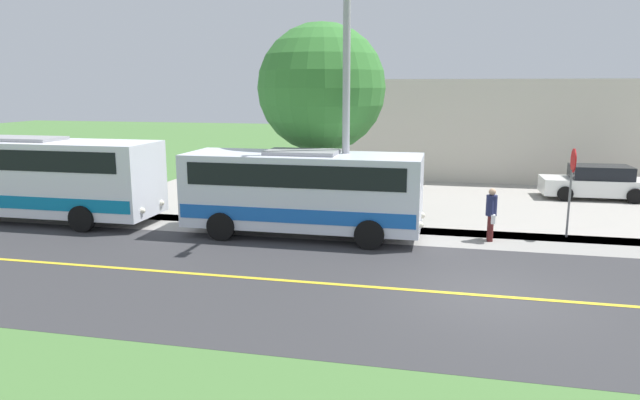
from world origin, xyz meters
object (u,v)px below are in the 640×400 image
(pedestrian_with_bags, at_px, (491,213))
(stop_sign, at_px, (572,177))
(tree_curbside, at_px, (322,88))
(street_light_pole, at_px, (346,86))
(shuttle_bus_front, at_px, (303,189))
(parked_car_near, at_px, (596,183))
(commercial_building, at_px, (512,126))
(transit_bus_rear, at_px, (23,175))

(pedestrian_with_bags, bearing_deg, stop_sign, 111.87)
(pedestrian_with_bags, distance_m, tree_curbside, 7.45)
(pedestrian_with_bags, bearing_deg, street_light_pole, -87.24)
(shuttle_bus_front, relative_size, parked_car_near, 1.74)
(pedestrian_with_bags, distance_m, street_light_pole, 6.07)
(street_light_pole, bearing_deg, tree_curbside, -152.13)
(shuttle_bus_front, xyz_separation_m, pedestrian_with_bags, (-0.59, 5.96, -0.64))
(street_light_pole, height_order, commercial_building, street_light_pole)
(stop_sign, xyz_separation_m, parked_car_near, (-7.28, 2.47, -1.28))
(pedestrian_with_bags, xyz_separation_m, street_light_pole, (0.22, -4.63, 3.91))
(parked_car_near, bearing_deg, tree_curbside, -61.27)
(shuttle_bus_front, relative_size, commercial_building, 0.34)
(transit_bus_rear, xyz_separation_m, commercial_building, (-16.88, 18.52, 0.92))
(parked_car_near, bearing_deg, street_light_pole, -48.43)
(stop_sign, height_order, street_light_pole, street_light_pole)
(pedestrian_with_bags, height_order, street_light_pole, street_light_pole)
(street_light_pole, relative_size, tree_curbside, 1.24)
(shuttle_bus_front, distance_m, stop_sign, 8.58)
(pedestrian_with_bags, distance_m, parked_car_near, 9.63)
(parked_car_near, bearing_deg, shuttle_bus_front, -50.89)
(shuttle_bus_front, bearing_deg, parked_car_near, 129.11)
(stop_sign, distance_m, parked_car_near, 7.79)
(tree_curbside, bearing_deg, transit_bus_rear, -74.56)
(shuttle_bus_front, xyz_separation_m, tree_curbside, (-2.88, -0.01, 3.19))
(parked_car_near, bearing_deg, pedestrian_with_bags, -30.86)
(street_light_pole, bearing_deg, pedestrian_with_bags, 92.76)
(transit_bus_rear, height_order, commercial_building, commercial_building)
(stop_sign, distance_m, tree_curbside, 8.97)
(street_light_pole, height_order, parked_car_near, street_light_pole)
(transit_bus_rear, distance_m, tree_curbside, 11.26)
(transit_bus_rear, relative_size, commercial_building, 0.45)
(pedestrian_with_bags, distance_m, stop_sign, 2.86)
(shuttle_bus_front, distance_m, pedestrian_with_bags, 6.02)
(stop_sign, xyz_separation_m, street_light_pole, (1.21, -7.10, 2.85))
(shuttle_bus_front, bearing_deg, stop_sign, 100.64)
(street_light_pole, distance_m, parked_car_near, 13.44)
(street_light_pole, bearing_deg, shuttle_bus_front, -74.40)
(parked_car_near, relative_size, tree_curbside, 0.63)
(parked_car_near, bearing_deg, stop_sign, -18.77)
(shuttle_bus_front, relative_size, pedestrian_with_bags, 4.59)
(street_light_pole, bearing_deg, parked_car_near, 131.57)
(commercial_building, bearing_deg, parked_car_near, 19.35)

